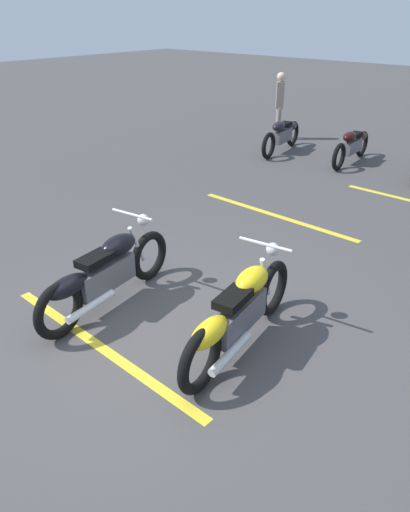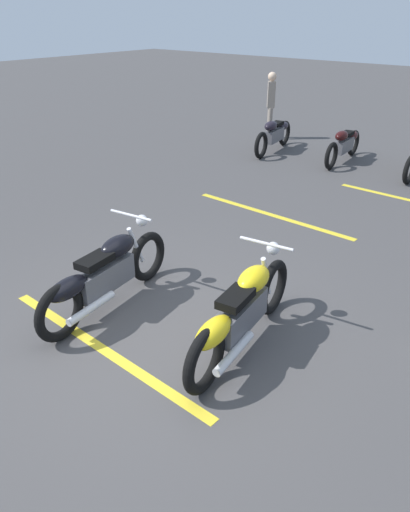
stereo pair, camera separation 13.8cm
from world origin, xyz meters
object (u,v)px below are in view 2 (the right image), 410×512
at_px(motorcycle_row_center, 344,144).
at_px(bystander_near_row, 271,102).
at_px(motorcycle_row_right, 275,134).
at_px(motorcycle_dark_foreground, 104,275).
at_px(motorcycle_bright_foreground, 241,312).

height_order(motorcycle_row_center, bystander_near_row, bystander_near_row).
bearing_deg(motorcycle_row_center, bystander_near_row, -112.14).
relative_size(motorcycle_row_center, motorcycle_row_right, 0.97).
bearing_deg(motorcycle_dark_foreground, motorcycle_bright_foreground, -85.56).
height_order(motorcycle_dark_foreground, motorcycle_row_right, motorcycle_dark_foreground).
bearing_deg(motorcycle_row_center, motorcycle_bright_foreground, 12.66).
height_order(motorcycle_bright_foreground, motorcycle_row_center, motorcycle_bright_foreground).
bearing_deg(motorcycle_dark_foreground, motorcycle_row_center, -3.65).
relative_size(motorcycle_dark_foreground, motorcycle_row_center, 1.09).
xyz_separation_m(motorcycle_dark_foreground, motorcycle_row_center, (7.73, 0.60, -0.04)).
distance_m(motorcycle_row_center, bystander_near_row, 2.78).
relative_size(motorcycle_row_right, bystander_near_row, 1.20).
relative_size(motorcycle_dark_foreground, bystander_near_row, 1.27).
distance_m(motorcycle_bright_foreground, motorcycle_row_right, 8.21).
relative_size(motorcycle_row_center, bystander_near_row, 1.16).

